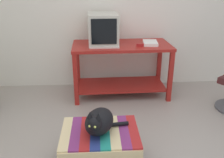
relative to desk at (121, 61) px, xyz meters
The scene contains 8 objects.
back_wall 0.92m from the desk, 118.47° to the left, with size 8.00×0.10×2.60m, color silver.
desk is the anchor object (origin of this frame).
tv_monitor 0.53m from the desk, behind, with size 0.42×0.52×0.43m.
keyboard 0.39m from the desk, 147.68° to the right, with size 0.40×0.15×0.02m, color beige.
book 0.49m from the desk, ahead, with size 0.20×0.29×0.04m, color white.
ottoman_with_blanket 1.62m from the desk, 102.44° to the right, with size 0.70×0.54×0.36m.
cat 1.59m from the desk, 102.61° to the right, with size 0.44×0.42×0.27m.
stapler 0.39m from the desk, 30.75° to the right, with size 0.04×0.11×0.04m, color #A31E1E.
Camera 1 is at (-0.10, -1.84, 1.64)m, focal length 39.69 mm.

